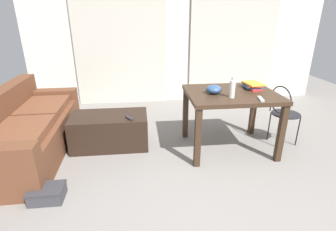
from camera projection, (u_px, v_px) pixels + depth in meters
ground_plane at (200, 148)px, 3.50m from camera, size 8.46×8.46×0.00m
wall_back at (177, 33)px, 5.00m from camera, size 5.75×0.10×2.70m
curtains at (178, 39)px, 4.96m from camera, size 3.93×0.03×2.48m
couch at (27, 130)px, 3.29m from camera, size 0.86×2.10×0.82m
coffee_table at (110, 130)px, 3.51m from camera, size 1.01×0.56×0.44m
craft_table at (231, 101)px, 3.28m from camera, size 1.11×0.90×0.78m
wire_chair at (283, 109)px, 3.44m from camera, size 0.37×0.40×0.83m
bottle_near at (232, 89)px, 3.00m from camera, size 0.07×0.07×0.25m
bowl at (214, 89)px, 3.17m from camera, size 0.19×0.19×0.11m
book_stack at (253, 85)px, 3.38m from camera, size 0.23×0.30×0.08m
tv_remote_on_table at (261, 99)px, 2.96m from camera, size 0.08×0.19×0.02m
tv_remote_primary at (130, 118)px, 3.31m from camera, size 0.12×0.15×0.02m
shoebox at (47, 194)px, 2.52m from camera, size 0.32×0.24×0.14m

